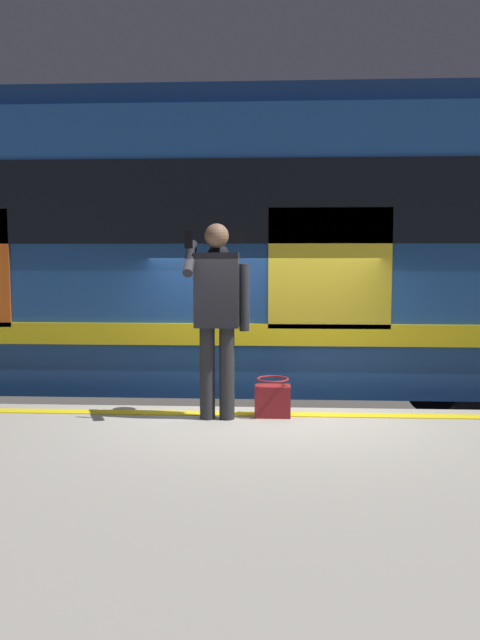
# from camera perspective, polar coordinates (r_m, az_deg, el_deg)

# --- Properties ---
(ground_plane) EXTENTS (24.47, 24.47, 0.00)m
(ground_plane) POSITION_cam_1_polar(r_m,az_deg,el_deg) (6.78, 1.91, -16.16)
(ground_plane) COLOR #4C4742
(platform) EXTENTS (13.51, 4.72, 1.03)m
(platform) POSITION_cam_1_polar(r_m,az_deg,el_deg) (4.42, 1.26, -21.43)
(platform) COLOR #9E998E
(platform) RESTS_ON ground
(safety_line) EXTENTS (13.24, 0.16, 0.01)m
(safety_line) POSITION_cam_1_polar(r_m,az_deg,el_deg) (6.18, 1.88, -8.31)
(safety_line) COLOR yellow
(safety_line) RESTS_ON platform
(track_rail_near) EXTENTS (17.56, 0.08, 0.16)m
(track_rail_near) POSITION_cam_1_polar(r_m,az_deg,el_deg) (8.11, 2.12, -11.84)
(track_rail_near) COLOR slate
(track_rail_near) RESTS_ON ground
(track_rail_far) EXTENTS (17.56, 0.08, 0.16)m
(track_rail_far) POSITION_cam_1_polar(r_m,az_deg,el_deg) (9.49, 2.27, -9.22)
(track_rail_far) COLOR slate
(track_rail_far) RESTS_ON ground
(train_carriage) EXTENTS (11.89, 2.97, 4.22)m
(train_carriage) POSITION_cam_1_polar(r_m,az_deg,el_deg) (8.57, -6.99, 6.51)
(train_carriage) COLOR #1E478C
(train_carriage) RESTS_ON ground
(passenger) EXTENTS (0.57, 0.55, 1.79)m
(passenger) POSITION_cam_1_polar(r_m,az_deg,el_deg) (5.86, -2.02, 1.35)
(passenger) COLOR #262628
(passenger) RESTS_ON platform
(handbag) EXTENTS (0.33, 0.30, 0.36)m
(handbag) POSITION_cam_1_polar(r_m,az_deg,el_deg) (6.07, 2.90, -6.98)
(handbag) COLOR maroon
(handbag) RESTS_ON platform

